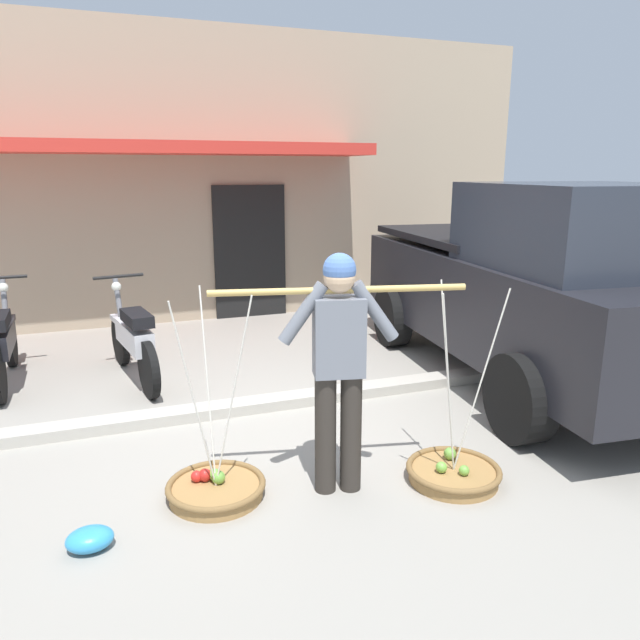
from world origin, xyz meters
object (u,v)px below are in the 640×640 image
fruit_vendor (339,358)px  parked_truck (535,286)px  fruit_basket_right_side (453,472)px  plastic_litter_bag (90,539)px  fruit_basket_left_side (216,487)px  motorcycle_nearest_shop (3,343)px  motorcycle_second_in_row (133,340)px

fruit_vendor → parked_truck: 3.13m
fruit_basket_right_side → plastic_litter_bag: fruit_basket_right_side is taller
fruit_basket_right_side → parked_truck: 2.71m
fruit_basket_left_side → plastic_litter_bag: size_ratio=5.18×
fruit_basket_right_side → plastic_litter_bag: size_ratio=5.18×
motorcycle_nearest_shop → parked_truck: size_ratio=0.37×
fruit_basket_left_side → motorcycle_second_in_row: fruit_basket_left_side is taller
fruit_basket_right_side → motorcycle_second_in_row: size_ratio=0.80×
fruit_basket_left_side → motorcycle_nearest_shop: bearing=118.8°
fruit_basket_right_side → plastic_litter_bag: 2.49m
fruit_basket_right_side → motorcycle_nearest_shop: (-3.34, 3.41, 0.38)m
plastic_litter_bag → fruit_basket_left_side: bearing=22.1°
fruit_vendor → fruit_basket_right_side: 1.25m
fruit_basket_right_side → motorcycle_nearest_shop: 4.79m
fruit_vendor → parked_truck: bearing=27.1°
fruit_basket_left_side → parked_truck: (3.63, 1.24, 0.96)m
motorcycle_nearest_shop → plastic_litter_bag: 3.49m
fruit_basket_right_side → parked_truck: size_ratio=0.30×
fruit_basket_left_side → motorcycle_nearest_shop: fruit_basket_left_side is taller
fruit_basket_left_side → fruit_basket_right_side: (1.68, -0.37, -0.00)m
fruit_vendor → motorcycle_nearest_shop: 4.11m
parked_truck → fruit_basket_left_side: bearing=-161.2°
fruit_basket_right_side → parked_truck: (1.95, 1.61, 0.96)m
parked_truck → plastic_litter_bag: (-4.44, -1.57, -0.96)m
motorcycle_nearest_shop → fruit_basket_right_side: bearing=-45.6°
fruit_vendor → fruit_basket_left_side: fruit_vendor is taller
parked_truck → fruit_vendor: bearing=-152.9°
fruit_basket_right_side → fruit_vendor: bearing=167.5°
fruit_vendor → fruit_basket_left_side: 1.25m
fruit_basket_left_side → plastic_litter_bag: 0.88m
fruit_vendor → motorcycle_nearest_shop: bearing=127.9°
fruit_basket_right_side → motorcycle_second_in_row: (-2.05, 3.04, 0.38)m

